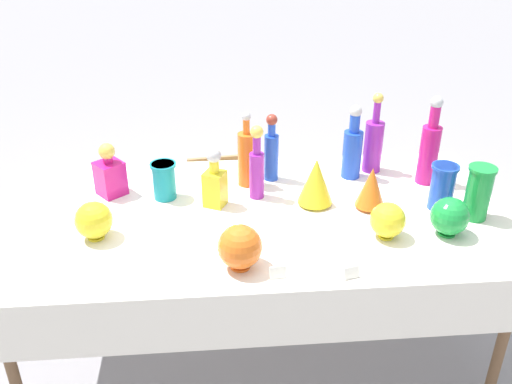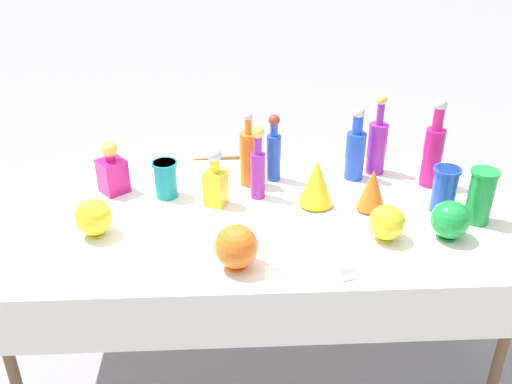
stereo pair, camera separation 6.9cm
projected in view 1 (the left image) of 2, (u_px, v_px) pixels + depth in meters
ground_plane at (256, 349)px, 2.73m from camera, size 40.00×40.00×0.00m
display_table at (257, 227)px, 2.36m from camera, size 2.09×1.04×0.76m
tall_bottle_0 at (247, 157)px, 2.52m from camera, size 0.08×0.08×0.35m
tall_bottle_1 at (257, 167)px, 2.42m from camera, size 0.06×0.06×0.33m
tall_bottle_2 at (373, 142)px, 2.65m from camera, size 0.09×0.09×0.38m
tall_bottle_3 at (271, 151)px, 2.57m from camera, size 0.06×0.06×0.32m
tall_bottle_4 at (429, 148)px, 2.53m from camera, size 0.09×0.09×0.41m
tall_bottle_5 at (352, 148)px, 2.59m from camera, size 0.09×0.09×0.35m
square_decanter_0 at (110, 174)px, 2.46m from camera, size 0.15×0.15×0.24m
square_decanter_1 at (215, 182)px, 2.37m from camera, size 0.11×0.11×0.26m
slender_vase_0 at (164, 179)px, 2.44m from camera, size 0.11×0.11×0.16m
slender_vase_1 at (479, 191)px, 2.28m from camera, size 0.11×0.11×0.23m
slender_vase_2 at (443, 186)px, 2.35m from camera, size 0.11×0.11×0.20m
fluted_vase_0 at (316, 181)px, 2.38m from camera, size 0.15×0.15×0.21m
fluted_vase_1 at (371, 187)px, 2.36m from camera, size 0.12×0.12×0.19m
round_bowl_0 at (94, 220)px, 2.16m from camera, size 0.14×0.14×0.15m
round_bowl_1 at (388, 220)px, 2.17m from camera, size 0.14×0.14×0.14m
round_bowl_2 at (450, 216)px, 2.18m from camera, size 0.15×0.15×0.16m
round_bowl_3 at (240, 247)px, 1.99m from camera, size 0.16×0.16×0.17m
price_tag_left at (351, 273)px, 1.97m from camera, size 0.06×0.03×0.05m
price_tag_center at (278, 272)px, 1.97m from camera, size 0.06×0.02×0.05m
cardboard_box_behind_left at (223, 196)px, 3.71m from camera, size 0.54×0.41×0.42m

